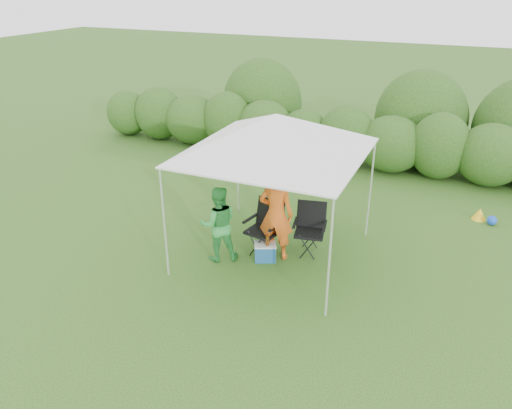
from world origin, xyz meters
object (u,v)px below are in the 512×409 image
at_px(man, 276,215).
at_px(cooler, 265,252).
at_px(chair_right, 310,225).
at_px(chair_left, 266,224).
at_px(canopy, 276,134).
at_px(woman, 218,224).

relative_size(man, cooler, 3.60).
xyz_separation_m(chair_right, cooler, (-0.67, -0.68, -0.40)).
height_order(chair_left, man, man).
height_order(chair_right, chair_left, chair_left).
bearing_deg(chair_left, canopy, -2.75).
relative_size(man, woman, 1.21).
height_order(canopy, woman, canopy).
relative_size(canopy, chair_right, 3.05).
height_order(canopy, man, canopy).
bearing_deg(chair_left, woman, -126.31).
relative_size(chair_right, man, 0.56).
bearing_deg(canopy, chair_right, 32.93).
relative_size(chair_left, woman, 0.70).
xyz_separation_m(man, woman, (-0.97, -0.51, -0.16)).
distance_m(man, woman, 1.11).
xyz_separation_m(chair_right, chair_left, (-0.81, -0.34, 0.02)).
relative_size(canopy, chair_left, 2.92).
xyz_separation_m(canopy, chair_right, (0.60, 0.39, -1.89)).
height_order(chair_left, cooler, chair_left).
distance_m(chair_left, cooler, 0.56).
height_order(man, woman, man).
height_order(chair_right, woman, woman).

